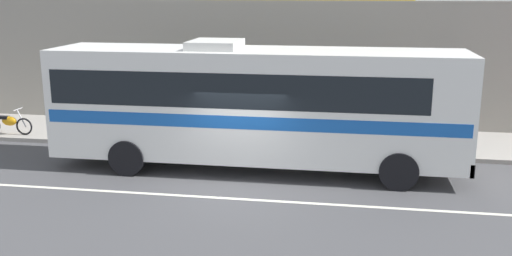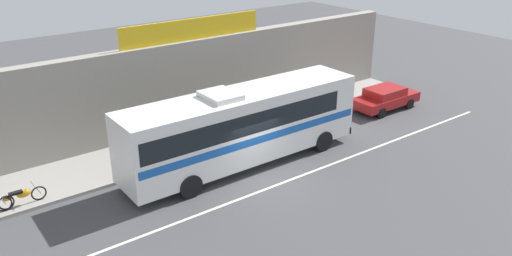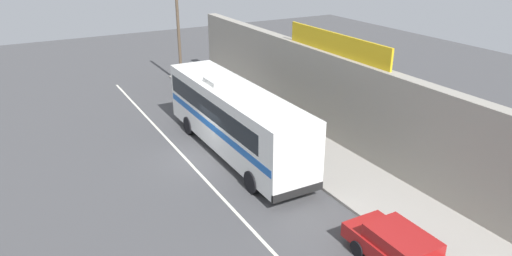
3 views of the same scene
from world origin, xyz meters
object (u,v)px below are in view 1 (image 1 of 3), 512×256
motorcycle_purple (150,129)px  pedestrian_far_left (229,109)px  motorcycle_orange (7,123)px  intercity_bus (253,101)px

motorcycle_purple → pedestrian_far_left: (2.60, 0.81, 0.59)m
motorcycle_purple → motorcycle_orange: bearing=179.9°
motorcycle_orange → pedestrian_far_left: (7.95, 0.80, 0.59)m
pedestrian_far_left → intercity_bus: bearing=-65.2°
intercity_bus → pedestrian_far_left: bearing=114.8°
pedestrian_far_left → motorcycle_orange: bearing=-174.3°
intercity_bus → pedestrian_far_left: (-1.34, 2.90, -0.91)m
pedestrian_far_left → motorcycle_purple: bearing=-162.7°
motorcycle_orange → motorcycle_purple: size_ratio=0.95×
motorcycle_orange → intercity_bus: bearing=-12.7°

